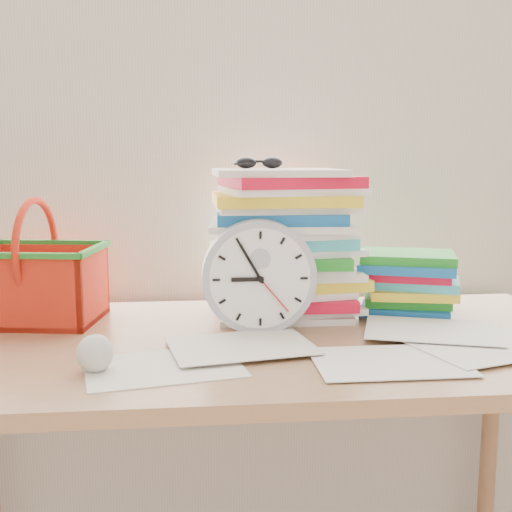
{
  "coord_description": "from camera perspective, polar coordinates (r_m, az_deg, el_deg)",
  "views": [
    {
      "loc": [
        -0.14,
        0.35,
        1.12
      ],
      "look_at": [
        -0.01,
        1.6,
        0.92
      ],
      "focal_mm": 45.0,
      "sensor_mm": 36.0,
      "label": 1
    }
  ],
  "objects": [
    {
      "name": "paper_stack",
      "position": [
        1.47,
        2.48,
        1.17
      ],
      "size": [
        0.35,
        0.29,
        0.34
      ],
      "primitive_type": null,
      "rotation": [
        0.0,
        0.0,
        0.05
      ],
      "color": "white",
      "rests_on": "desk"
    },
    {
      "name": "sunglasses",
      "position": [
        1.46,
        0.29,
        8.3
      ],
      "size": [
        0.12,
        0.11,
        0.03
      ],
      "primitive_type": null,
      "rotation": [
        0.0,
        0.0,
        0.03
      ],
      "color": "black",
      "rests_on": "paper_stack"
    },
    {
      "name": "desk",
      "position": [
        1.33,
        0.48,
        -10.36
      ],
      "size": [
        1.4,
        0.7,
        0.75
      ],
      "color": "#956A46",
      "rests_on": "ground"
    },
    {
      "name": "scattered_papers",
      "position": [
        1.31,
        0.48,
        -7.02
      ],
      "size": [
        1.26,
        0.42,
        0.02
      ],
      "primitive_type": null,
      "color": "white",
      "rests_on": "desk"
    },
    {
      "name": "book_stack",
      "position": [
        1.54,
        13.62,
        -2.34
      ],
      "size": [
        0.29,
        0.26,
        0.14
      ],
      "primitive_type": null,
      "rotation": [
        0.0,
        0.0,
        -0.34
      ],
      "color": "white",
      "rests_on": "desk"
    },
    {
      "name": "curtain",
      "position": [
        1.65,
        -0.99,
        15.35
      ],
      "size": [
        2.4,
        0.01,
        2.5
      ],
      "primitive_type": "cube",
      "color": "beige",
      "rests_on": "room_shell"
    },
    {
      "name": "crumpled_ball",
      "position": [
        1.14,
        -14.15,
        -8.36
      ],
      "size": [
        0.06,
        0.06,
        0.06
      ],
      "primitive_type": "sphere",
      "color": "silver",
      "rests_on": "desk"
    },
    {
      "name": "basket",
      "position": [
        1.49,
        -18.89,
        -0.48
      ],
      "size": [
        0.3,
        0.25,
        0.27
      ],
      "primitive_type": null,
      "rotation": [
        0.0,
        0.0,
        -0.16
      ],
      "color": "red",
      "rests_on": "desk"
    },
    {
      "name": "clock",
      "position": [
        1.33,
        0.27,
        -1.84
      ],
      "size": [
        0.24,
        0.05,
        0.24
      ],
      "primitive_type": "cylinder",
      "rotation": [
        1.57,
        0.0,
        0.0
      ],
      "color": "#A7A9B7",
      "rests_on": "desk"
    }
  ]
}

